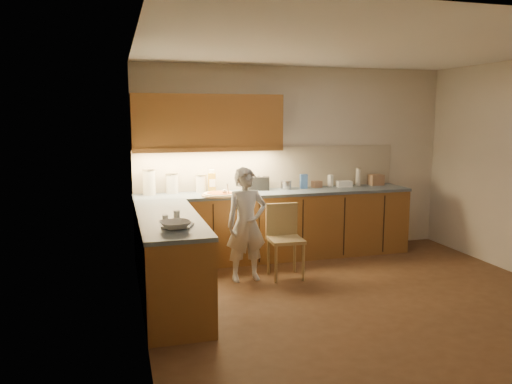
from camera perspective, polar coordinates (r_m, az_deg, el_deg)
room at (r=5.24m, az=12.14°, el=5.73°), size 4.54×4.50×2.62m
l_counter at (r=6.25m, az=-1.21°, el=-4.87°), size 3.77×2.62×0.92m
backsplash at (r=6.97m, az=1.61°, el=2.81°), size 3.75×0.02×0.58m
upper_cabinets at (r=6.56m, az=-5.54°, el=7.99°), size 1.95×0.36×0.73m
pizza_on_board at (r=6.34m, az=-4.16°, el=-0.27°), size 0.46×0.46×0.19m
child at (r=5.84m, az=-1.11°, el=-3.73°), size 0.50×0.35×1.34m
wooden_chair at (r=6.04m, az=3.23°, el=-4.91°), size 0.41×0.41×0.88m
mixing_bowl at (r=4.59m, az=-9.21°, el=-3.72°), size 0.32×0.32×0.07m
canister_a at (r=6.53m, az=-12.14°, el=1.16°), size 0.17×0.17×0.34m
canister_b at (r=6.62m, az=-9.64°, el=0.99°), size 0.15×0.15×0.26m
canister_c at (r=6.61m, az=-9.46°, el=1.02°), size 0.14×0.14×0.27m
canister_d at (r=6.66m, az=-6.29°, el=1.01°), size 0.15×0.15×0.24m
oil_jug at (r=6.63m, az=-5.06°, el=1.15°), size 0.11×0.09×0.30m
toaster at (r=6.81m, az=0.32°, el=1.01°), size 0.32×0.23×0.19m
steel_pot at (r=6.89m, az=3.43°, el=0.82°), size 0.16×0.16×0.12m
blue_box at (r=6.98m, az=5.48°, el=1.22°), size 0.11×0.08×0.20m
card_box_a at (r=7.09m, az=6.96°, el=0.89°), size 0.15×0.12×0.09m
white_bottle at (r=7.20m, az=8.50°, el=1.27°), size 0.07×0.07×0.17m
flat_pack at (r=7.23m, az=10.03°, el=0.92°), size 0.22×0.17×0.08m
tall_jar at (r=7.40m, az=11.61°, el=1.74°), size 0.08×0.08×0.26m
card_box_b at (r=7.50m, az=13.55°, el=1.36°), size 0.20×0.16×0.15m
dough_cloth at (r=4.67m, az=-8.95°, el=-3.81°), size 0.32×0.29×0.02m
spice_jar_a at (r=4.85m, az=-10.33°, el=-3.05°), size 0.07×0.07×0.07m
spice_jar_b at (r=5.00m, az=-9.04°, el=-2.59°), size 0.07×0.07×0.08m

